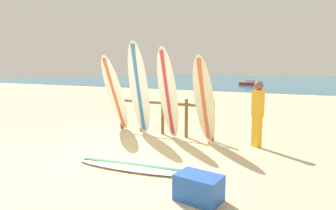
{
  "coord_description": "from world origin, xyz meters",
  "views": [
    {
      "loc": [
        3.77,
        -3.9,
        1.74
      ],
      "look_at": [
        0.04,
        2.63,
        0.78
      ],
      "focal_mm": 28.54,
      "sensor_mm": 36.0,
      "label": 1
    }
  ],
  "objects_px": {
    "surfboard_rack": "(163,112)",
    "surfboard_lying_on_sand": "(139,167)",
    "cooler_box": "(199,188)",
    "surfboard_leaning_center_left": "(168,94)",
    "surfboard_leaning_left": "(139,89)",
    "small_boat_offshore": "(250,83)",
    "beachgoer_standing": "(258,111)",
    "surfboard_leaning_center": "(204,100)",
    "surfboard_leaning_far_left": "(115,94)"
  },
  "relations": [
    {
      "from": "surfboard_rack",
      "to": "surfboard_lying_on_sand",
      "type": "xyz_separation_m",
      "value": [
        0.98,
        -2.49,
        -0.59
      ]
    },
    {
      "from": "cooler_box",
      "to": "surfboard_lying_on_sand",
      "type": "bearing_deg",
      "value": 163.41
    },
    {
      "from": "surfboard_leaning_center_left",
      "to": "cooler_box",
      "type": "bearing_deg",
      "value": -53.09
    },
    {
      "from": "surfboard_leaning_left",
      "to": "small_boat_offshore",
      "type": "height_order",
      "value": "surfboard_leaning_left"
    },
    {
      "from": "surfboard_leaning_center_left",
      "to": "surfboard_lying_on_sand",
      "type": "bearing_deg",
      "value": -74.42
    },
    {
      "from": "surfboard_lying_on_sand",
      "to": "beachgoer_standing",
      "type": "height_order",
      "value": "beachgoer_standing"
    },
    {
      "from": "cooler_box",
      "to": "surfboard_leaning_center_left",
      "type": "bearing_deg",
      "value": 132.16
    },
    {
      "from": "surfboard_leaning_left",
      "to": "surfboard_leaning_center_left",
      "type": "height_order",
      "value": "surfboard_leaning_left"
    },
    {
      "from": "surfboard_rack",
      "to": "surfboard_leaning_center",
      "type": "bearing_deg",
      "value": -15.87
    },
    {
      "from": "surfboard_lying_on_sand",
      "to": "beachgoer_standing",
      "type": "relative_size",
      "value": 1.66
    },
    {
      "from": "surfboard_leaning_center_left",
      "to": "beachgoer_standing",
      "type": "relative_size",
      "value": 1.54
    },
    {
      "from": "surfboard_leaning_center_left",
      "to": "surfboard_leaning_left",
      "type": "bearing_deg",
      "value": -179.49
    },
    {
      "from": "surfboard_lying_on_sand",
      "to": "surfboard_leaning_far_left",
      "type": "bearing_deg",
      "value": 138.02
    },
    {
      "from": "surfboard_leaning_left",
      "to": "beachgoer_standing",
      "type": "height_order",
      "value": "surfboard_leaning_left"
    },
    {
      "from": "surfboard_leaning_center_left",
      "to": "small_boat_offshore",
      "type": "height_order",
      "value": "surfboard_leaning_center_left"
    },
    {
      "from": "cooler_box",
      "to": "surfboard_rack",
      "type": "bearing_deg",
      "value": 133.3
    },
    {
      "from": "surfboard_leaning_center_left",
      "to": "small_boat_offshore",
      "type": "distance_m",
      "value": 27.69
    },
    {
      "from": "surfboard_leaning_left",
      "to": "surfboard_lying_on_sand",
      "type": "distance_m",
      "value": 2.83
    },
    {
      "from": "surfboard_leaning_far_left",
      "to": "surfboard_leaning_center",
      "type": "distance_m",
      "value": 2.72
    },
    {
      "from": "surfboard_leaning_far_left",
      "to": "surfboard_leaning_left",
      "type": "height_order",
      "value": "surfboard_leaning_left"
    },
    {
      "from": "surfboard_leaning_center",
      "to": "small_boat_offshore",
      "type": "relative_size",
      "value": 0.77
    },
    {
      "from": "surfboard_leaning_far_left",
      "to": "beachgoer_standing",
      "type": "height_order",
      "value": "surfboard_leaning_far_left"
    },
    {
      "from": "small_boat_offshore",
      "to": "cooler_box",
      "type": "xyz_separation_m",
      "value": [
        6.1,
        -30.02,
        -0.08
      ]
    },
    {
      "from": "surfboard_leaning_far_left",
      "to": "cooler_box",
      "type": "relative_size",
      "value": 3.64
    },
    {
      "from": "surfboard_lying_on_sand",
      "to": "small_boat_offshore",
      "type": "bearing_deg",
      "value": 99.04
    },
    {
      "from": "surfboard_leaning_far_left",
      "to": "surfboard_rack",
      "type": "bearing_deg",
      "value": 16.44
    },
    {
      "from": "small_boat_offshore",
      "to": "surfboard_leaning_far_left",
      "type": "bearing_deg",
      "value": -85.07
    },
    {
      "from": "surfboard_leaning_far_left",
      "to": "surfboard_lying_on_sand",
      "type": "relative_size",
      "value": 0.87
    },
    {
      "from": "surfboard_leaning_center_left",
      "to": "surfboard_leaning_center",
      "type": "xyz_separation_m",
      "value": [
        0.97,
        0.01,
        -0.11
      ]
    },
    {
      "from": "surfboard_leaning_left",
      "to": "surfboard_leaning_center",
      "type": "distance_m",
      "value": 1.88
    },
    {
      "from": "surfboard_rack",
      "to": "cooler_box",
      "type": "distance_m",
      "value": 3.9
    },
    {
      "from": "surfboard_leaning_far_left",
      "to": "small_boat_offshore",
      "type": "bearing_deg",
      "value": 94.93
    },
    {
      "from": "surfboard_rack",
      "to": "small_boat_offshore",
      "type": "distance_m",
      "value": 27.22
    },
    {
      "from": "surfboard_rack",
      "to": "surfboard_leaning_left",
      "type": "bearing_deg",
      "value": -139.87
    },
    {
      "from": "surfboard_leaning_left",
      "to": "surfboard_leaning_center_left",
      "type": "bearing_deg",
      "value": 0.51
    },
    {
      "from": "surfboard_leaning_center",
      "to": "beachgoer_standing",
      "type": "distance_m",
      "value": 1.23
    },
    {
      "from": "surfboard_leaning_center",
      "to": "beachgoer_standing",
      "type": "xyz_separation_m",
      "value": [
        1.15,
        0.38,
        -0.22
      ]
    },
    {
      "from": "surfboard_leaning_left",
      "to": "small_boat_offshore",
      "type": "relative_size",
      "value": 0.92
    },
    {
      "from": "surfboard_leaning_far_left",
      "to": "beachgoer_standing",
      "type": "bearing_deg",
      "value": 5.66
    },
    {
      "from": "surfboard_lying_on_sand",
      "to": "cooler_box",
      "type": "distance_m",
      "value": 1.52
    },
    {
      "from": "surfboard_rack",
      "to": "surfboard_leaning_far_left",
      "type": "distance_m",
      "value": 1.48
    },
    {
      "from": "surfboard_lying_on_sand",
      "to": "surfboard_leaning_left",
      "type": "bearing_deg",
      "value": 125.33
    },
    {
      "from": "surfboard_leaning_left",
      "to": "small_boat_offshore",
      "type": "xyz_separation_m",
      "value": [
        -3.22,
        27.38,
        -1.01
      ]
    },
    {
      "from": "surfboard_rack",
      "to": "surfboard_leaning_center",
      "type": "distance_m",
      "value": 1.49
    },
    {
      "from": "surfboard_leaning_far_left",
      "to": "surfboard_leaning_center_left",
      "type": "distance_m",
      "value": 1.75
    },
    {
      "from": "beachgoer_standing",
      "to": "cooler_box",
      "type": "xyz_separation_m",
      "value": [
        -0.14,
        -3.04,
        -0.66
      ]
    },
    {
      "from": "surfboard_rack",
      "to": "small_boat_offshore",
      "type": "relative_size",
      "value": 1.09
    },
    {
      "from": "surfboard_rack",
      "to": "small_boat_offshore",
      "type": "height_order",
      "value": "surfboard_rack"
    },
    {
      "from": "surfboard_leaning_center_left",
      "to": "small_boat_offshore",
      "type": "bearing_deg",
      "value": 98.53
    },
    {
      "from": "beachgoer_standing",
      "to": "cooler_box",
      "type": "distance_m",
      "value": 3.11
    }
  ]
}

